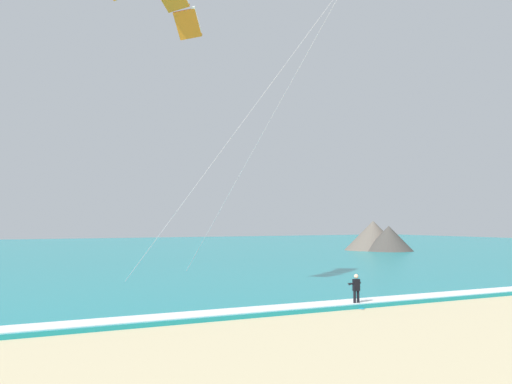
# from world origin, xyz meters

# --- Properties ---
(sea) EXTENTS (200.00, 120.00, 0.20)m
(sea) POSITION_xyz_m (0.00, 73.77, 0.10)
(sea) COLOR teal
(sea) RESTS_ON ground
(surf_foam) EXTENTS (200.00, 1.65, 0.04)m
(surf_foam) POSITION_xyz_m (0.00, 14.77, 0.22)
(surf_foam) COLOR white
(surf_foam) RESTS_ON sea
(surfboard) EXTENTS (0.62, 1.45, 0.09)m
(surfboard) POSITION_xyz_m (-4.86, 14.21, 0.03)
(surfboard) COLOR #239EC6
(surfboard) RESTS_ON ground
(kitesurfer) EXTENTS (0.56, 0.56, 1.69)m
(kitesurfer) POSITION_xyz_m (-4.86, 14.23, 0.94)
(kitesurfer) COLOR black
(kitesurfer) RESTS_ON ground
(headland_right) EXTENTS (10.56, 11.03, 4.41)m
(headland_right) POSITION_xyz_m (31.35, 55.85, 1.82)
(headland_right) COLOR #47423D
(headland_right) RESTS_ON ground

